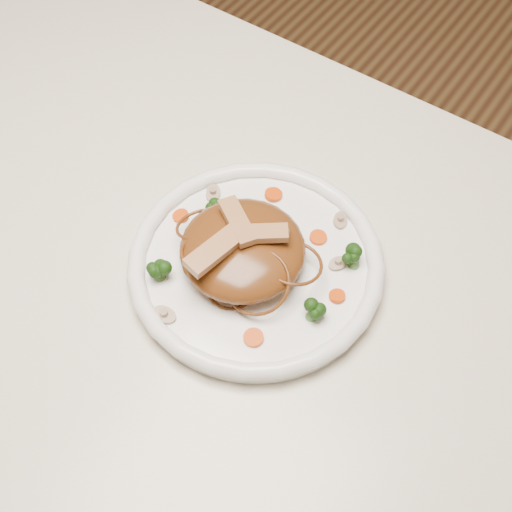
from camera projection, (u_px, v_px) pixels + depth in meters
The scene contains 20 objects.
ground at pixel (213, 454), 1.41m from camera, with size 4.00×4.00×0.00m, color #4D2D1A.
table at pixel (187, 298), 0.87m from camera, with size 1.20×0.80×0.75m.
plate at pixel (256, 267), 0.77m from camera, with size 0.29×0.29×0.02m, color white.
noodle_mound at pixel (243, 249), 0.75m from camera, with size 0.14×0.14×0.05m, color #613212.
chicken_a at pixel (259, 233), 0.72m from camera, with size 0.06×0.02×0.01m, color tan.
chicken_b at pixel (238, 221), 0.73m from camera, with size 0.07×0.02×0.01m, color tan.
chicken_c at pixel (216, 249), 0.71m from camera, with size 0.07×0.02×0.01m, color tan.
broccoli_0 at pixel (355, 257), 0.75m from camera, with size 0.03×0.03×0.03m, color #163D0C, non-canonical shape.
broccoli_1 at pixel (218, 210), 0.79m from camera, with size 0.02×0.02×0.03m, color #163D0C, non-canonical shape.
broccoli_2 at pixel (158, 270), 0.74m from camera, with size 0.02×0.02×0.03m, color #163D0C, non-canonical shape.
broccoli_3 at pixel (312, 311), 0.72m from camera, with size 0.02×0.02×0.03m, color #163D0C, non-canonical shape.
carrot_0 at pixel (318, 237), 0.78m from camera, with size 0.02×0.02×0.01m, color red.
carrot_1 at pixel (181, 216), 0.80m from camera, with size 0.02×0.02×0.01m, color red.
carrot_2 at pixel (337, 296), 0.74m from camera, with size 0.02×0.02×0.01m, color red.
carrot_3 at pixel (273, 195), 0.82m from camera, with size 0.02×0.02×0.01m, color red.
carrot_4 at pixel (253, 338), 0.71m from camera, with size 0.02×0.02×0.01m, color red.
mushroom_0 at pixel (164, 315), 0.72m from camera, with size 0.03×0.03×0.01m, color tan.
mushroom_1 at pixel (337, 264), 0.76m from camera, with size 0.02×0.02×0.01m, color tan.
mushroom_2 at pixel (213, 194), 0.82m from camera, with size 0.02×0.02×0.01m, color tan.
mushroom_3 at pixel (340, 221), 0.80m from camera, with size 0.02×0.02×0.01m, color tan.
Camera 1 is at (0.33, -0.31, 1.41)m, focal length 47.01 mm.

